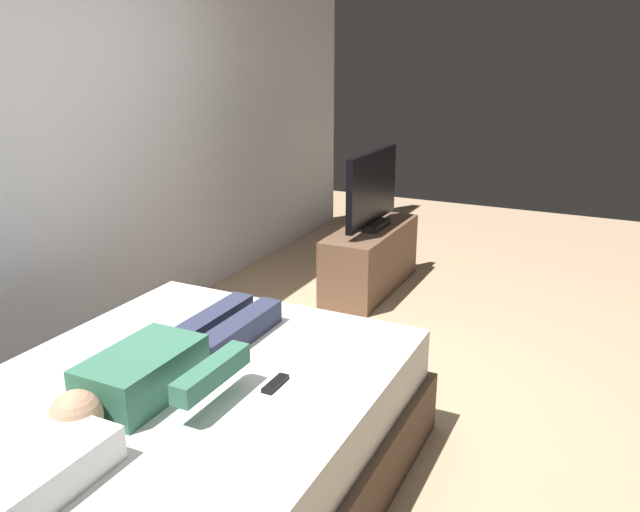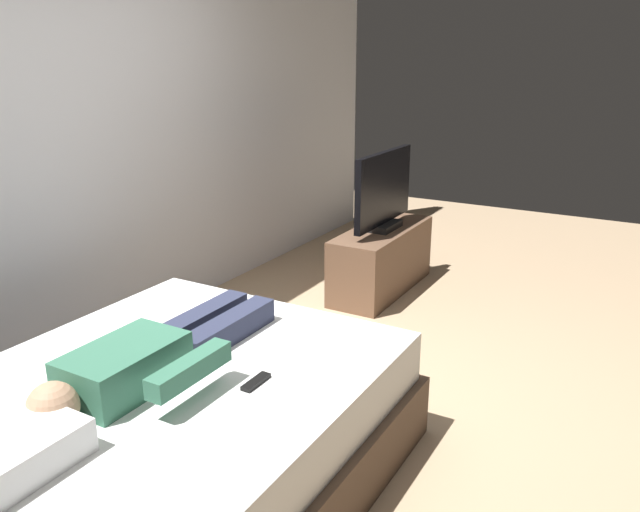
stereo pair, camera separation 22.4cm
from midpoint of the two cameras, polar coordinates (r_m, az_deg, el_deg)
name	(u,v)px [view 2 (the right image)]	position (r m, az deg, el deg)	size (l,w,h in m)	color
ground_plane	(336,415)	(3.40, 3.41, -14.07)	(10.00, 10.00, 0.00)	tan
back_wall	(122,117)	(4.28, -15.89, 11.90)	(6.40, 0.10, 2.80)	silver
bed	(160,440)	(2.80, -11.83, -15.85)	(1.99, 1.61, 0.54)	brown
person	(152,357)	(2.66, -12.50, -8.88)	(1.26, 0.46, 0.18)	#387056
remote	(256,382)	(2.57, -3.23, -11.22)	(0.15, 0.04, 0.02)	black
tv_stand	(381,260)	(4.98, 6.81, -0.34)	(1.10, 0.40, 0.50)	brown
tv	(384,192)	(4.84, 7.05, 5.68)	(0.88, 0.20, 0.59)	black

